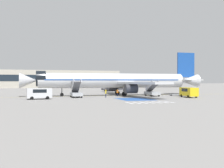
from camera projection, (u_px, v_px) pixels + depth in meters
name	position (u px, v px, depth m)	size (l,w,h in m)	color
ground_plane	(110.00, 96.00, 63.91)	(600.00, 600.00, 0.00)	gray
apron_leadline_yellow	(114.00, 96.00, 64.10)	(0.20, 80.06, 0.01)	gold
apron_stand_patch_blue	(135.00, 99.00, 51.37)	(6.24, 8.21, 0.01)	#2856A8
apron_walkway_bar_0	(130.00, 103.00, 42.39)	(0.44, 3.60, 0.01)	silver
apron_walkway_bar_1	(136.00, 103.00, 42.75)	(0.44, 3.60, 0.01)	silver
apron_walkway_bar_2	(143.00, 103.00, 43.10)	(0.44, 3.60, 0.01)	silver
apron_walkway_bar_3	(150.00, 102.00, 43.46)	(0.44, 3.60, 0.01)	silver
apron_walkway_bar_4	(156.00, 102.00, 43.82)	(0.44, 3.60, 0.01)	silver
apron_walkway_bar_5	(163.00, 102.00, 44.17)	(0.44, 3.60, 0.01)	silver
apron_walkway_bar_6	(169.00, 102.00, 44.53)	(0.44, 3.60, 0.01)	silver
airliner	(117.00, 81.00, 64.26)	(45.32, 35.51, 11.09)	silver
boarding_stairs_forward	(76.00, 93.00, 57.23)	(2.31, 5.27, 4.30)	#ADB2BA
boarding_stairs_aft	(152.00, 92.00, 62.16)	(2.31, 5.27, 3.83)	#ADB2BA
fuel_tanker	(116.00, 86.00, 91.88)	(10.31, 3.09, 3.58)	#38383D
service_van_0	(189.00, 91.00, 57.13)	(2.58, 5.43, 2.15)	yellow
service_van_1	(39.00, 93.00, 51.02)	(4.81, 2.29, 2.16)	silver
baggage_cart	(175.00, 95.00, 63.62)	(2.98, 2.39, 0.87)	gray
ground_crew_0	(106.00, 93.00, 56.75)	(0.41, 0.49, 1.77)	#191E38
ground_crew_1	(117.00, 92.00, 61.27)	(0.39, 0.49, 1.64)	#191E38
terminal_building	(51.00, 79.00, 143.57)	(75.95, 12.10, 9.40)	#B2AD9E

